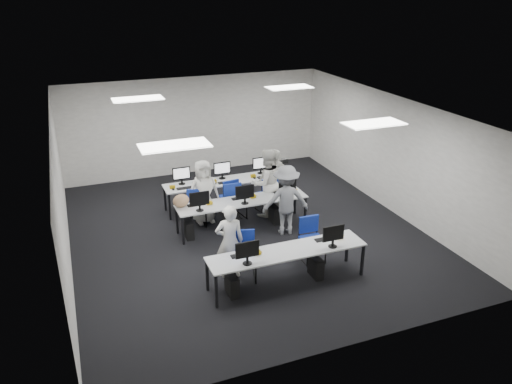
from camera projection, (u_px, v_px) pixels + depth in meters
name	position (u px, v px, depth m)	size (l,w,h in m)	color
room	(245.00, 173.00, 11.49)	(9.00, 9.02, 3.00)	black
ceiling_panels	(244.00, 110.00, 10.92)	(5.20, 4.60, 0.02)	white
desk_front	(287.00, 253.00, 9.75)	(3.20, 0.70, 0.73)	silver
desk_mid	(242.00, 202.00, 11.98)	(3.20, 0.70, 0.73)	silver
desk_back	(224.00, 183.00, 13.19)	(3.20, 0.70, 0.73)	silver
equipment_front	(278.00, 269.00, 9.79)	(2.51, 0.41, 1.19)	#0B2B9B
equipment_mid	(235.00, 216.00, 12.03)	(2.91, 0.41, 1.19)	white
equipment_back	(231.00, 192.00, 13.39)	(2.91, 0.41, 1.19)	white
chair_0	(244.00, 264.00, 10.07)	(0.61, 0.64, 0.98)	navy
chair_1	(312.00, 247.00, 10.73)	(0.48, 0.52, 0.96)	navy
chair_2	(198.00, 215.00, 12.30)	(0.47, 0.50, 0.83)	navy
chair_3	(235.00, 207.00, 12.69)	(0.54, 0.57, 0.95)	navy
chair_4	(272.00, 202.00, 13.04)	(0.53, 0.56, 0.88)	navy
chair_5	(197.00, 210.00, 12.48)	(0.60, 0.63, 0.94)	navy
chair_6	(230.00, 205.00, 12.73)	(0.50, 0.54, 0.99)	navy
chair_7	(267.00, 201.00, 13.07)	(0.53, 0.56, 0.90)	navy
handbag	(181.00, 201.00, 11.56)	(0.39, 0.25, 0.32)	#966F4D
student_0	(230.00, 242.00, 9.94)	(0.58, 0.38, 1.58)	silver
student_1	(266.00, 183.00, 12.60)	(0.86, 0.67, 1.77)	silver
student_2	(204.00, 192.00, 12.27)	(0.79, 0.51, 1.61)	silver
student_3	(274.00, 180.00, 12.97)	(0.96, 0.40, 1.65)	silver
photographer	(286.00, 200.00, 11.69)	(1.10, 0.63, 1.71)	slate
dslr_camera	(285.00, 161.00, 11.50)	(0.14, 0.18, 0.10)	black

